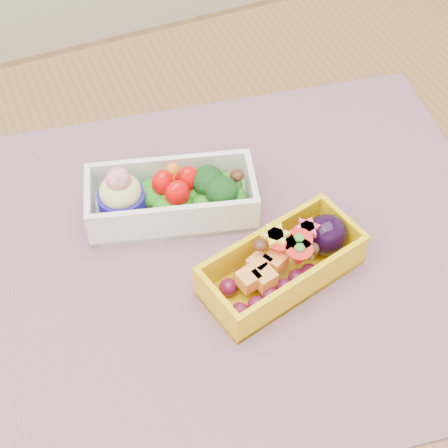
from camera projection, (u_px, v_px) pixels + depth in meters
name	position (u px, v px, depth m)	size (l,w,h in m)	color
table	(245.00, 319.00, 0.71)	(1.20, 0.80, 0.75)	brown
placemat	(219.00, 255.00, 0.64)	(0.57, 0.44, 0.00)	#875D63
bento_white	(171.00, 197.00, 0.66)	(0.18, 0.12, 0.07)	white
bento_yellow	(285.00, 262.00, 0.61)	(0.16, 0.10, 0.05)	yellow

